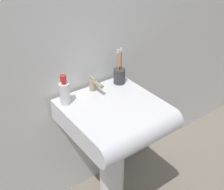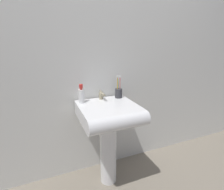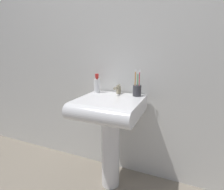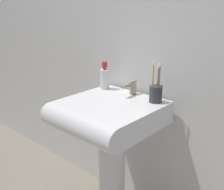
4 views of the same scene
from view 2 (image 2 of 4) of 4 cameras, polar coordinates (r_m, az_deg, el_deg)
ground_plane at (r=1.92m, az=-1.16°, el=-25.88°), size 6.00×6.00×0.00m
wall_back at (r=1.67m, az=-4.91°, el=13.27°), size 5.00×0.05×2.40m
sink_pedestal at (r=1.71m, az=-1.23°, el=-17.71°), size 0.15×0.15×0.66m
sink_basin at (r=1.48m, az=-0.65°, el=-6.12°), size 0.49×0.52×0.12m
faucet at (r=1.64m, az=-3.30°, el=-0.01°), size 0.04×0.12×0.08m
toothbrush_cup at (r=1.69m, az=2.14°, el=0.79°), size 0.07×0.07×0.22m
soap_bottle at (r=1.56m, az=-9.97°, el=-0.07°), size 0.05×0.05×0.17m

